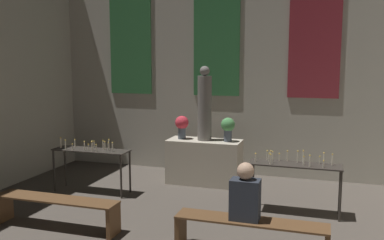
{
  "coord_description": "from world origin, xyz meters",
  "views": [
    {
      "loc": [
        2.24,
        2.85,
        2.39
      ],
      "look_at": [
        0.0,
        9.9,
        1.36
      ],
      "focal_mm": 40.0,
      "sensor_mm": 36.0,
      "label": 1
    }
  ],
  "objects_px": {
    "flower_vase_left": "(182,125)",
    "candle_rack_right": "(295,170)",
    "pew_back_right": "(250,229)",
    "statue": "(205,106)",
    "candle_rack_left": "(91,155)",
    "person_seated": "(245,194)",
    "pew_back_left": "(56,206)",
    "altar": "(204,162)",
    "flower_vase_right": "(228,127)"
  },
  "relations": [
    {
      "from": "flower_vase_left",
      "to": "candle_rack_right",
      "type": "relative_size",
      "value": 0.32
    },
    {
      "from": "candle_rack_right",
      "to": "pew_back_right",
      "type": "distance_m",
      "value": 1.76
    },
    {
      "from": "statue",
      "to": "flower_vase_left",
      "type": "height_order",
      "value": "statue"
    },
    {
      "from": "candle_rack_left",
      "to": "person_seated",
      "type": "xyz_separation_m",
      "value": [
        3.14,
        -1.66,
        0.07
      ]
    },
    {
      "from": "candle_rack_right",
      "to": "pew_back_left",
      "type": "xyz_separation_m",
      "value": [
        -3.2,
        -1.67,
        -0.37
      ]
    },
    {
      "from": "altar",
      "to": "person_seated",
      "type": "bearing_deg",
      "value": -64.85
    },
    {
      "from": "candle_rack_right",
      "to": "pew_back_right",
      "type": "relative_size",
      "value": 0.75
    },
    {
      "from": "flower_vase_left",
      "to": "statue",
      "type": "bearing_deg",
      "value": 0.0
    },
    {
      "from": "flower_vase_right",
      "to": "candle_rack_right",
      "type": "relative_size",
      "value": 0.32
    },
    {
      "from": "candle_rack_left",
      "to": "person_seated",
      "type": "height_order",
      "value": "person_seated"
    },
    {
      "from": "candle_rack_left",
      "to": "pew_back_right",
      "type": "distance_m",
      "value": 3.63
    },
    {
      "from": "statue",
      "to": "flower_vase_right",
      "type": "height_order",
      "value": "statue"
    },
    {
      "from": "statue",
      "to": "flower_vase_right",
      "type": "bearing_deg",
      "value": 0.0
    },
    {
      "from": "flower_vase_left",
      "to": "pew_back_left",
      "type": "bearing_deg",
      "value": -108.34
    },
    {
      "from": "candle_rack_right",
      "to": "person_seated",
      "type": "relative_size",
      "value": 1.97
    },
    {
      "from": "flower_vase_right",
      "to": "pew_back_right",
      "type": "bearing_deg",
      "value": -71.66
    },
    {
      "from": "flower_vase_left",
      "to": "pew_back_left",
      "type": "height_order",
      "value": "flower_vase_left"
    },
    {
      "from": "candle_rack_left",
      "to": "pew_back_right",
      "type": "bearing_deg",
      "value": -27.39
    },
    {
      "from": "statue",
      "to": "flower_vase_right",
      "type": "xyz_separation_m",
      "value": [
        0.46,
        0.0,
        -0.39
      ]
    },
    {
      "from": "flower_vase_left",
      "to": "candle_rack_right",
      "type": "xyz_separation_m",
      "value": [
        2.27,
        -1.16,
        -0.44
      ]
    },
    {
      "from": "statue",
      "to": "candle_rack_right",
      "type": "height_order",
      "value": "statue"
    },
    {
      "from": "candle_rack_left",
      "to": "person_seated",
      "type": "distance_m",
      "value": 3.55
    },
    {
      "from": "pew_back_right",
      "to": "flower_vase_left",
      "type": "bearing_deg",
      "value": 123.38
    },
    {
      "from": "pew_back_left",
      "to": "altar",
      "type": "bearing_deg",
      "value": 63.65
    },
    {
      "from": "person_seated",
      "to": "candle_rack_left",
      "type": "bearing_deg",
      "value": 152.07
    },
    {
      "from": "statue",
      "to": "pew_back_right",
      "type": "bearing_deg",
      "value": -63.65
    },
    {
      "from": "flower_vase_right",
      "to": "pew_back_left",
      "type": "bearing_deg",
      "value": -123.38
    },
    {
      "from": "candle_rack_right",
      "to": "pew_back_right",
      "type": "height_order",
      "value": "candle_rack_right"
    },
    {
      "from": "statue",
      "to": "person_seated",
      "type": "xyz_separation_m",
      "value": [
        1.33,
        -2.83,
        -0.77
      ]
    },
    {
      "from": "altar",
      "to": "statue",
      "type": "bearing_deg",
      "value": 0.0
    },
    {
      "from": "pew_back_left",
      "to": "person_seated",
      "type": "bearing_deg",
      "value": 0.0
    },
    {
      "from": "statue",
      "to": "candle_rack_left",
      "type": "height_order",
      "value": "statue"
    },
    {
      "from": "altar",
      "to": "flower_vase_left",
      "type": "xyz_separation_m",
      "value": [
        -0.46,
        0.0,
        0.71
      ]
    },
    {
      "from": "flower_vase_left",
      "to": "person_seated",
      "type": "height_order",
      "value": "flower_vase_left"
    },
    {
      "from": "flower_vase_left",
      "to": "candle_rack_right",
      "type": "distance_m",
      "value": 2.58
    },
    {
      "from": "flower_vase_left",
      "to": "person_seated",
      "type": "xyz_separation_m",
      "value": [
        1.79,
        -2.83,
        -0.38
      ]
    },
    {
      "from": "statue",
      "to": "altar",
      "type": "bearing_deg",
      "value": 0.0
    },
    {
      "from": "pew_back_left",
      "to": "candle_rack_right",
      "type": "bearing_deg",
      "value": 27.51
    },
    {
      "from": "altar",
      "to": "candle_rack_right",
      "type": "bearing_deg",
      "value": -32.73
    },
    {
      "from": "flower_vase_right",
      "to": "candle_rack_right",
      "type": "distance_m",
      "value": 1.83
    },
    {
      "from": "altar",
      "to": "candle_rack_right",
      "type": "height_order",
      "value": "candle_rack_right"
    },
    {
      "from": "statue",
      "to": "pew_back_left",
      "type": "relative_size",
      "value": 0.76
    },
    {
      "from": "pew_back_right",
      "to": "altar",
      "type": "bearing_deg",
      "value": 116.35
    },
    {
      "from": "flower_vase_right",
      "to": "candle_rack_left",
      "type": "bearing_deg",
      "value": -152.86
    },
    {
      "from": "flower_vase_right",
      "to": "person_seated",
      "type": "height_order",
      "value": "flower_vase_right"
    },
    {
      "from": "flower_vase_right",
      "to": "pew_back_left",
      "type": "xyz_separation_m",
      "value": [
        -1.86,
        -2.83,
        -0.82
      ]
    },
    {
      "from": "altar",
      "to": "pew_back_right",
      "type": "xyz_separation_m",
      "value": [
        1.4,
        -2.83,
        -0.11
      ]
    },
    {
      "from": "pew_back_left",
      "to": "person_seated",
      "type": "distance_m",
      "value": 2.76
    },
    {
      "from": "altar",
      "to": "candle_rack_right",
      "type": "relative_size",
      "value": 1.0
    },
    {
      "from": "flower_vase_right",
      "to": "candle_rack_right",
      "type": "xyz_separation_m",
      "value": [
        1.34,
        -1.16,
        -0.44
      ]
    }
  ]
}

